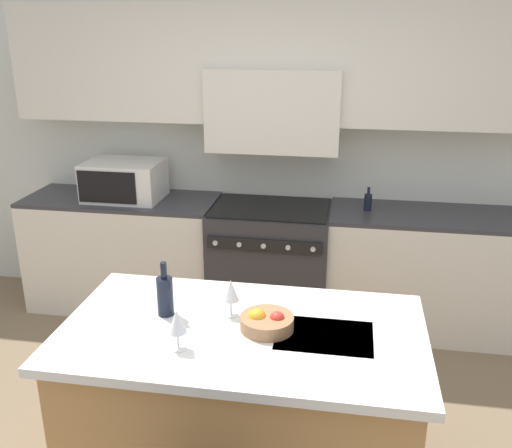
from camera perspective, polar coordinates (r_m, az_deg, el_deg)
name	(u,v)px	position (r m, az deg, el deg)	size (l,w,h in m)	color
back_cabinetry	(277,112)	(4.44, 2.08, 11.13)	(10.00, 0.46, 2.70)	silver
back_counter	(271,262)	(4.52, 1.48, -3.82)	(3.97, 0.62, 0.94)	silver
range_stove	(270,263)	(4.50, 1.44, -3.95)	(0.91, 0.70, 0.93)	#2D2D33
microwave	(124,180)	(4.61, -13.04, 4.29)	(0.59, 0.44, 0.30)	silver
kitchen_island	(243,409)	(2.96, -1.30, -17.99)	(1.70, 0.96, 0.92)	#B7844C
wine_bottle	(165,295)	(2.81, -9.08, -7.01)	(0.08, 0.08, 0.28)	black
wine_glass_near	(177,323)	(2.51, -7.89, -9.75)	(0.08, 0.08, 0.19)	white
wine_glass_far	(231,291)	(2.76, -2.55, -6.75)	(0.08, 0.08, 0.19)	white
fruit_bowl	(266,322)	(2.68, 1.04, -9.75)	(0.25, 0.25, 0.10)	#996B47
oil_bottle_on_counter	(368,202)	(4.31, 11.13, 2.20)	(0.06, 0.06, 0.18)	black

